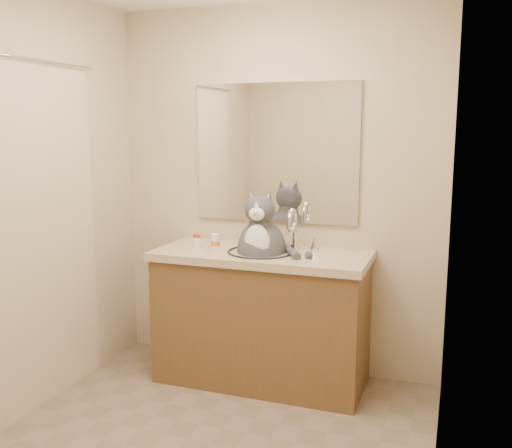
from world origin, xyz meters
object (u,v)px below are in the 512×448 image
Objects in this scene: cat at (261,247)px; grey_canister at (216,243)px; pill_bottle_orange at (215,242)px; pill_bottle_redcap at (197,241)px.

cat is 0.33m from grey_canister.
pill_bottle_orange is 0.05m from grey_canister.
pill_bottle_orange is at bearing -6.10° from pill_bottle_redcap.
pill_bottle_orange is (-0.31, -0.01, 0.01)m from cat.
pill_bottle_orange is (0.14, -0.01, 0.00)m from pill_bottle_redcap.
pill_bottle_redcap is 0.12m from grey_canister.
pill_bottle_redcap is at bearing 174.90° from cat.
pill_bottle_redcap is (-0.44, 0.00, 0.01)m from cat.
cat is at bearing 2.21° from pill_bottle_orange.
pill_bottle_orange is at bearing -67.41° from grey_canister.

